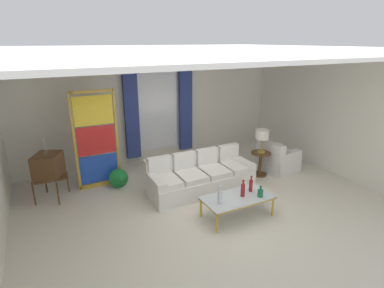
{
  "coord_description": "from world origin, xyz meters",
  "views": [
    {
      "loc": [
        -2.84,
        -4.76,
        3.18
      ],
      "look_at": [
        0.05,
        0.9,
        1.05
      ],
      "focal_mm": 29.01,
      "sensor_mm": 36.0,
      "label": 1
    }
  ],
  "objects_px": {
    "bottle_amber_squat": "(220,196)",
    "table_lamp_brass": "(262,135)",
    "couch_white_long": "(199,176)",
    "round_side_table": "(260,162)",
    "bottle_ruby_flask": "(251,185)",
    "stained_glass_divider": "(97,142)",
    "armchair_white": "(277,160)",
    "bottle_crystal_tall": "(260,193)",
    "bottle_blue_decanter": "(243,190)",
    "vintage_tv": "(48,167)",
    "peacock_figurine": "(120,180)",
    "coffee_table": "(237,198)"
  },
  "relations": [
    {
      "from": "vintage_tv",
      "to": "stained_glass_divider",
      "type": "bearing_deg",
      "value": 7.66
    },
    {
      "from": "bottle_ruby_flask",
      "to": "stained_glass_divider",
      "type": "distance_m",
      "value": 3.43
    },
    {
      "from": "couch_white_long",
      "to": "peacock_figurine",
      "type": "xyz_separation_m",
      "value": [
        -1.58,
        0.81,
        -0.09
      ]
    },
    {
      "from": "bottle_amber_squat",
      "to": "vintage_tv",
      "type": "relative_size",
      "value": 0.26
    },
    {
      "from": "coffee_table",
      "to": "round_side_table",
      "type": "relative_size",
      "value": 2.21
    },
    {
      "from": "couch_white_long",
      "to": "coffee_table",
      "type": "relative_size",
      "value": 1.78
    },
    {
      "from": "couch_white_long",
      "to": "stained_glass_divider",
      "type": "xyz_separation_m",
      "value": [
        -1.94,
        1.15,
        0.75
      ]
    },
    {
      "from": "armchair_white",
      "to": "round_side_table",
      "type": "bearing_deg",
      "value": -175.79
    },
    {
      "from": "coffee_table",
      "to": "stained_glass_divider",
      "type": "bearing_deg",
      "value": 129.38
    },
    {
      "from": "bottle_blue_decanter",
      "to": "bottle_crystal_tall",
      "type": "height_order",
      "value": "bottle_blue_decanter"
    },
    {
      "from": "bottle_blue_decanter",
      "to": "bottle_amber_squat",
      "type": "xyz_separation_m",
      "value": [
        -0.52,
        -0.02,
        0.0
      ]
    },
    {
      "from": "coffee_table",
      "to": "vintage_tv",
      "type": "bearing_deg",
      "value": 142.56
    },
    {
      "from": "bottle_ruby_flask",
      "to": "round_side_table",
      "type": "bearing_deg",
      "value": 44.96
    },
    {
      "from": "peacock_figurine",
      "to": "round_side_table",
      "type": "relative_size",
      "value": 1.01
    },
    {
      "from": "bottle_blue_decanter",
      "to": "vintage_tv",
      "type": "xyz_separation_m",
      "value": [
        -3.16,
        2.37,
        0.18
      ]
    },
    {
      "from": "bottle_blue_decanter",
      "to": "bottle_ruby_flask",
      "type": "bearing_deg",
      "value": 20.71
    },
    {
      "from": "couch_white_long",
      "to": "bottle_blue_decanter",
      "type": "relative_size",
      "value": 6.88
    },
    {
      "from": "bottle_blue_decanter",
      "to": "bottle_amber_squat",
      "type": "height_order",
      "value": "bottle_amber_squat"
    },
    {
      "from": "bottle_blue_decanter",
      "to": "table_lamp_brass",
      "type": "xyz_separation_m",
      "value": [
        1.5,
        1.34,
        0.48
      ]
    },
    {
      "from": "bottle_blue_decanter",
      "to": "peacock_figurine",
      "type": "bearing_deg",
      "value": 129.12
    },
    {
      "from": "armchair_white",
      "to": "stained_glass_divider",
      "type": "xyz_separation_m",
      "value": [
        -4.2,
        1.12,
        0.77
      ]
    },
    {
      "from": "vintage_tv",
      "to": "stained_glass_divider",
      "type": "relative_size",
      "value": 0.61
    },
    {
      "from": "couch_white_long",
      "to": "round_side_table",
      "type": "xyz_separation_m",
      "value": [
        1.7,
        -0.02,
        0.05
      ]
    },
    {
      "from": "couch_white_long",
      "to": "bottle_crystal_tall",
      "type": "xyz_separation_m",
      "value": [
        0.47,
        -1.52,
        0.19
      ]
    },
    {
      "from": "bottle_blue_decanter",
      "to": "bottle_amber_squat",
      "type": "distance_m",
      "value": 0.52
    },
    {
      "from": "couch_white_long",
      "to": "armchair_white",
      "type": "height_order",
      "value": "couch_white_long"
    },
    {
      "from": "armchair_white",
      "to": "round_side_table",
      "type": "height_order",
      "value": "armchair_white"
    },
    {
      "from": "armchair_white",
      "to": "vintage_tv",
      "type": "bearing_deg",
      "value": 169.32
    },
    {
      "from": "round_side_table",
      "to": "bottle_blue_decanter",
      "type": "bearing_deg",
      "value": -138.27
    },
    {
      "from": "bottle_crystal_tall",
      "to": "round_side_table",
      "type": "height_order",
      "value": "bottle_crystal_tall"
    },
    {
      "from": "peacock_figurine",
      "to": "table_lamp_brass",
      "type": "bearing_deg",
      "value": -14.25
    },
    {
      "from": "vintage_tv",
      "to": "couch_white_long",
      "type": "bearing_deg",
      "value": -18.82
    },
    {
      "from": "armchair_white",
      "to": "bottle_crystal_tall",
      "type": "bearing_deg",
      "value": -139.15
    },
    {
      "from": "couch_white_long",
      "to": "vintage_tv",
      "type": "relative_size",
      "value": 1.74
    },
    {
      "from": "couch_white_long",
      "to": "armchair_white",
      "type": "bearing_deg",
      "value": 0.63
    },
    {
      "from": "armchair_white",
      "to": "bottle_amber_squat",
      "type": "bearing_deg",
      "value": -151.51
    },
    {
      "from": "peacock_figurine",
      "to": "table_lamp_brass",
      "type": "relative_size",
      "value": 1.05
    },
    {
      "from": "bottle_amber_squat",
      "to": "coffee_table",
      "type": "bearing_deg",
      "value": 6.06
    },
    {
      "from": "bottle_blue_decanter",
      "to": "stained_glass_divider",
      "type": "height_order",
      "value": "stained_glass_divider"
    },
    {
      "from": "round_side_table",
      "to": "vintage_tv",
      "type": "bearing_deg",
      "value": 167.57
    },
    {
      "from": "bottle_amber_squat",
      "to": "round_side_table",
      "type": "bearing_deg",
      "value": 33.99
    },
    {
      "from": "bottle_crystal_tall",
      "to": "peacock_figurine",
      "type": "height_order",
      "value": "bottle_crystal_tall"
    },
    {
      "from": "coffee_table",
      "to": "armchair_white",
      "type": "bearing_deg",
      "value": 32.11
    },
    {
      "from": "bottle_blue_decanter",
      "to": "table_lamp_brass",
      "type": "distance_m",
      "value": 2.07
    },
    {
      "from": "couch_white_long",
      "to": "bottle_amber_squat",
      "type": "bearing_deg",
      "value": -103.21
    },
    {
      "from": "bottle_blue_decanter",
      "to": "stained_glass_divider",
      "type": "distance_m",
      "value": 3.33
    },
    {
      "from": "bottle_amber_squat",
      "to": "couch_white_long",
      "type": "bearing_deg",
      "value": 76.79
    },
    {
      "from": "armchair_white",
      "to": "round_side_table",
      "type": "relative_size",
      "value": 1.49
    },
    {
      "from": "bottle_amber_squat",
      "to": "table_lamp_brass",
      "type": "xyz_separation_m",
      "value": [
        2.02,
        1.36,
        0.48
      ]
    },
    {
      "from": "coffee_table",
      "to": "bottle_blue_decanter",
      "type": "relative_size",
      "value": 3.86
    }
  ]
}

